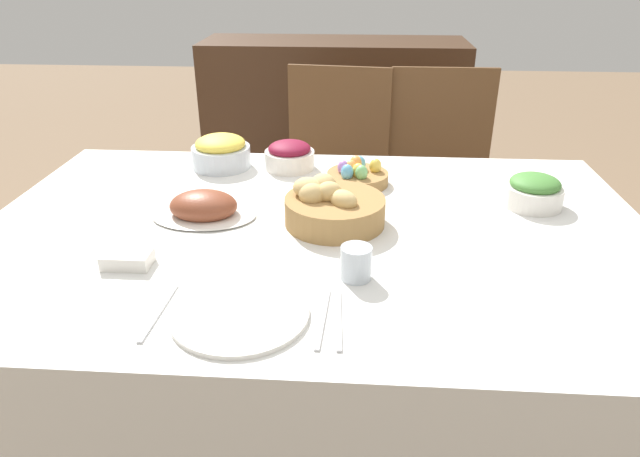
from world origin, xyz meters
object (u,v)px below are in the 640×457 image
butter_dish (127,259)px  ham_platter (204,208)px  spoon (339,319)px  bread_basket (332,207)px  pineapple_bowl (221,152)px  knife (323,318)px  sideboard (333,133)px  drinking_cup (356,263)px  beet_salad_bowl (290,156)px  green_salad_bowl (534,191)px  dinner_plate (240,314)px  fork (159,312)px  chair_far_center (334,180)px  chair_far_right (440,183)px  egg_basket (357,175)px

butter_dish → ham_platter: bearing=68.4°
spoon → bread_basket: bearing=91.9°
pineapple_bowl → knife: pineapple_bowl is taller
sideboard → drinking_cup: bearing=-86.0°
knife → drinking_cup: drinking_cup is taller
butter_dish → beet_salad_bowl: bearing=66.1°
ham_platter → green_salad_bowl: bearing=8.6°
green_salad_bowl → dinner_plate: size_ratio=0.59×
knife → beet_salad_bowl: bearing=103.6°
fork → chair_far_center: bearing=80.7°
spoon → drinking_cup: size_ratio=2.63×
beet_salad_bowl → green_salad_bowl: bearing=-19.7°
fork → butter_dish: butter_dish is taller
bread_basket → beet_salad_bowl: bearing=111.3°
chair_far_center → green_salad_bowl: 0.97m
ham_platter → pineapple_bowl: (-0.04, 0.37, 0.02)m
beet_salad_bowl → pineapple_bowl: bearing=-179.4°
chair_far_center → beet_salad_bowl: bearing=-96.8°
green_salad_bowl → fork: size_ratio=0.81×
chair_far_right → pineapple_bowl: (-0.77, -0.49, 0.28)m
ham_platter → dinner_plate: 0.47m
bread_basket → knife: 0.42m
bread_basket → drinking_cup: 0.27m
sideboard → butter_dish: (-0.36, -1.88, 0.27)m
spoon → drinking_cup: (0.03, 0.15, 0.03)m
pineapple_bowl → beet_salad_bowl: bearing=0.6°
egg_basket → bread_basket: bearing=-102.8°
chair_far_right → fork: 1.50m
chair_far_center → sideboard: (-0.04, 0.75, -0.03)m
spoon → pineapple_bowl: bearing=113.8°
ham_platter → spoon: ham_platter is taller
bread_basket → green_salad_bowl: bread_basket is taller
ham_platter → butter_dish: 0.28m
egg_basket → fork: bearing=-118.3°
chair_far_right → chair_far_center: same height
chair_far_center → drinking_cup: 1.18m
pineapple_bowl → spoon: bearing=-63.5°
chair_far_center → ham_platter: (-0.30, -0.87, 0.25)m
egg_basket → chair_far_center: bearing=98.9°
knife → bread_basket: bearing=93.2°
bread_basket → butter_dish: bearing=-150.4°
ham_platter → knife: (0.34, -0.43, -0.02)m
chair_far_right → beet_salad_bowl: 0.78m
dinner_plate → knife: dinner_plate is taller
bread_basket → pineapple_bowl: size_ratio=1.37×
beet_salad_bowl → drinking_cup: size_ratio=2.14×
chair_far_center → egg_basket: chair_far_center is taller
sideboard → knife: size_ratio=6.83×
bread_basket → drinking_cup: bread_basket is taller
chair_far_center → egg_basket: (0.10, -0.61, 0.26)m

